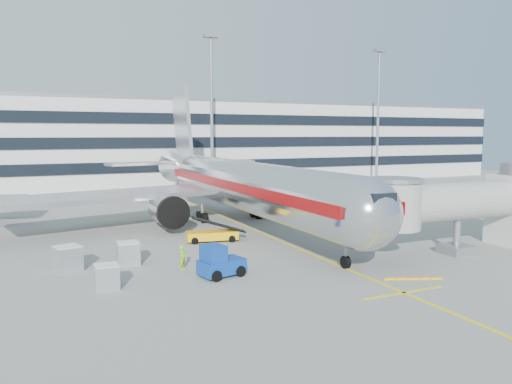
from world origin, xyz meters
name	(u,v)px	position (x,y,z in m)	size (l,w,h in m)	color
ground	(291,245)	(0.00, 0.00, 0.00)	(180.00, 180.00, 0.00)	gray
lead_in_line	(244,226)	(0.00, 10.00, 0.01)	(0.25, 70.00, 0.01)	yellow
stop_bar	(404,293)	(0.00, -14.00, 0.01)	(6.00, 0.25, 0.01)	yellow
main_jet	(238,184)	(0.00, 11.72, 4.23)	(50.95, 48.70, 16.06)	silver
jet_bridge	(474,204)	(12.18, -8.00, 3.87)	(17.80, 4.50, 7.00)	silver
terminal	(143,143)	(0.00, 57.95, 7.80)	(150.00, 24.25, 15.60)	silver
light_mast_centre	(212,101)	(8.00, 42.00, 14.88)	(2.40, 1.20, 25.45)	gray
light_mast_east	(378,106)	(42.00, 42.00, 14.88)	(2.40, 1.20, 25.45)	gray
belt_loader	(212,234)	(-5.56, 4.29, 0.64)	(4.83, 2.41, 2.26)	#F6B10A
baggage_tug	(219,263)	(-8.84, -6.25, 0.96)	(3.25, 2.43, 2.21)	navy
cargo_container_left	(128,253)	(-13.71, -0.47, 0.83)	(1.64, 1.64, 1.65)	#ABADB2
cargo_container_right	(68,258)	(-17.82, -0.38, 0.86)	(1.99, 1.99, 1.72)	#ABADB2
cargo_container_front	(107,277)	(-15.98, -5.76, 0.76)	(1.44, 1.44, 1.50)	#ABADB2
ramp_worker	(183,257)	(-10.53, -3.53, 0.87)	(0.63, 0.42, 1.74)	#8ADB17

